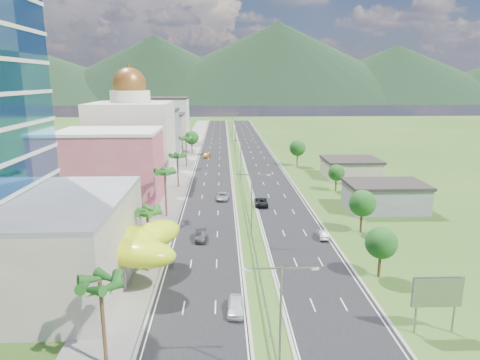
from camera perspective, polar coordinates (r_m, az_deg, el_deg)
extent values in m
plane|color=#2D5119|center=(62.43, 2.17, -11.01)|extent=(500.00, 500.00, 0.00)
cube|color=black|center=(148.98, -3.45, 3.29)|extent=(11.00, 260.00, 0.04)
cube|color=black|center=(149.45, 2.32, 3.34)|extent=(11.00, 260.00, 0.04)
cube|color=gray|center=(149.45, -7.10, 3.26)|extent=(7.00, 260.00, 0.12)
cube|color=gray|center=(131.23, -0.31, 2.23)|extent=(0.08, 216.00, 0.28)
cube|color=gray|center=(232.17, -1.24, 6.96)|extent=(0.10, 0.12, 0.70)
cylinder|color=gray|center=(37.86, 5.40, -18.92)|extent=(0.20, 0.20, 11.00)
cube|color=gray|center=(35.17, 3.21, -11.70)|extent=(2.88, 0.12, 0.12)
cube|color=gray|center=(35.56, 7.93, -11.52)|extent=(2.88, 0.12, 0.12)
cube|color=silver|center=(35.12, 1.09, -11.90)|extent=(0.60, 0.25, 0.18)
cube|color=silver|center=(35.84, 9.98, -11.57)|extent=(0.60, 0.25, 0.18)
cylinder|color=gray|center=(69.86, 1.56, -3.52)|extent=(0.20, 0.20, 11.00)
cube|color=gray|center=(68.44, 0.39, 0.72)|extent=(2.88, 0.12, 0.12)
cube|color=gray|center=(68.64, 2.79, 0.74)|extent=(2.88, 0.12, 0.12)
cube|color=silver|center=(68.41, -0.68, 0.63)|extent=(0.60, 0.25, 0.18)
cube|color=silver|center=(68.79, 3.85, 0.67)|extent=(0.60, 0.25, 0.18)
cylinder|color=gray|center=(108.72, 0.12, 2.55)|extent=(0.20, 0.20, 11.00)
cube|color=gray|center=(107.81, -0.65, 5.31)|extent=(2.88, 0.12, 0.12)
cube|color=gray|center=(107.94, 0.88, 5.32)|extent=(2.88, 0.12, 0.12)
cube|color=silver|center=(107.79, -1.33, 5.26)|extent=(0.60, 0.25, 0.18)
cube|color=silver|center=(108.03, 1.57, 5.27)|extent=(0.60, 0.25, 0.18)
cylinder|color=gray|center=(153.14, -0.63, 5.66)|extent=(0.20, 0.20, 11.00)
cube|color=gray|center=(152.50, -1.18, 7.63)|extent=(2.88, 0.12, 0.12)
cube|color=gray|center=(152.58, -0.09, 7.64)|extent=(2.88, 0.12, 0.12)
cube|color=silver|center=(152.48, -1.66, 7.59)|extent=(0.60, 0.25, 0.18)
cube|color=silver|center=(152.65, 0.40, 7.60)|extent=(0.60, 0.25, 0.18)
cylinder|color=gray|center=(197.82, -1.04, 7.37)|extent=(0.20, 0.20, 11.00)
cube|color=gray|center=(197.32, -1.47, 8.90)|extent=(2.88, 0.12, 0.12)
cube|color=gray|center=(197.39, -0.62, 8.90)|extent=(2.88, 0.12, 0.12)
cube|color=silver|center=(197.31, -1.84, 8.87)|extent=(0.60, 0.25, 0.18)
cube|color=silver|center=(197.44, -0.25, 8.88)|extent=(0.60, 0.25, 0.18)
cube|color=gray|center=(61.02, -29.10, -7.77)|extent=(30.00, 24.00, 11.00)
cylinder|color=gray|center=(62.66, -20.45, -9.80)|extent=(0.50, 0.50, 4.00)
cylinder|color=gray|center=(56.41, -15.10, -12.01)|extent=(0.50, 0.50, 4.00)
cylinder|color=gray|center=(54.84, -19.97, -13.14)|extent=(0.50, 0.50, 4.00)
cylinder|color=gray|center=(60.49, -12.20, -10.07)|extent=(0.50, 0.50, 4.00)
cube|color=#BE4E5B|center=(93.52, -16.79, 1.48)|extent=(20.00, 15.00, 15.00)
cube|color=beige|center=(115.20, -14.10, 5.03)|extent=(20.00, 20.00, 20.00)
cylinder|color=beige|center=(114.22, -14.43, 10.74)|extent=(10.00, 10.00, 3.00)
sphere|color=brown|center=(114.15, -14.52, 12.24)|extent=(8.40, 8.40, 8.40)
cube|color=slate|center=(139.66, -11.63, 5.70)|extent=(16.00, 15.00, 16.00)
cube|color=gray|center=(161.43, -10.39, 6.20)|extent=(16.00, 15.00, 13.00)
cube|color=silver|center=(183.85, -9.45, 7.85)|extent=(16.00, 15.00, 18.00)
cylinder|color=gray|center=(49.65, 22.33, -16.78)|extent=(0.24, 0.24, 3.20)
cylinder|color=gray|center=(51.37, 26.56, -16.16)|extent=(0.24, 0.24, 3.20)
cube|color=#D85919|center=(49.12, 24.82, -13.41)|extent=(5.20, 0.35, 3.20)
cube|color=slate|center=(91.02, 18.76, -2.22)|extent=(15.00, 10.00, 5.00)
cube|color=gray|center=(119.32, 14.56, 1.47)|extent=(14.00, 12.00, 4.40)
cylinder|color=#47301C|center=(42.18, -17.76, -17.89)|extent=(0.36, 0.36, 8.50)
cylinder|color=#47301C|center=(63.60, -12.12, -7.20)|extent=(0.36, 0.36, 7.50)
cylinder|color=#47301C|center=(82.23, -9.87, -1.86)|extent=(0.36, 0.36, 9.00)
cylinder|color=#47301C|center=(104.57, -8.28, 1.14)|extent=(0.36, 0.36, 8.00)
cylinder|color=#47301C|center=(128.95, -7.19, 3.64)|extent=(0.36, 0.36, 8.80)
cylinder|color=#47301C|center=(153.88, -6.42, 4.47)|extent=(0.40, 0.40, 4.90)
sphere|color=#1F591B|center=(153.43, -6.45, 5.63)|extent=(4.90, 4.90, 4.90)
cylinder|color=#47301C|center=(60.48, 18.13, -10.35)|extent=(0.40, 0.40, 4.20)
sphere|color=#1F591B|center=(59.48, 18.32, -7.96)|extent=(4.20, 4.20, 4.20)
cylinder|color=#47301C|center=(76.36, 15.87, -5.10)|extent=(0.40, 0.40, 4.55)
sphere|color=#1F591B|center=(75.52, 16.01, -2.99)|extent=(4.55, 4.55, 4.55)
cylinder|color=#47301C|center=(103.11, 12.67, -0.40)|extent=(0.40, 0.40, 3.85)
sphere|color=#1F591B|center=(102.57, 12.74, 0.95)|extent=(3.85, 3.85, 3.85)
cylinder|color=#47301C|center=(130.82, 7.64, 2.90)|extent=(0.40, 0.40, 4.90)
sphere|color=#1F591B|center=(130.30, 7.68, 4.26)|extent=(4.90, 4.90, 4.90)
imported|color=white|center=(50.12, -0.59, -16.44)|extent=(2.06, 4.61, 1.54)
imported|color=black|center=(70.74, -5.25, -7.36)|extent=(1.67, 4.73, 1.56)
imported|color=#9D9FA5|center=(93.67, -2.33, -2.17)|extent=(2.94, 5.57, 1.50)
imported|color=orange|center=(145.35, -4.44, 3.33)|extent=(2.76, 5.31, 1.47)
imported|color=#9B9DA2|center=(72.56, 10.95, -7.10)|extent=(1.60, 4.18, 1.36)
imported|color=black|center=(89.42, 2.83, -2.88)|extent=(2.86, 5.88, 1.61)
imported|color=black|center=(61.27, -8.88, -10.95)|extent=(0.62, 2.03, 1.29)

